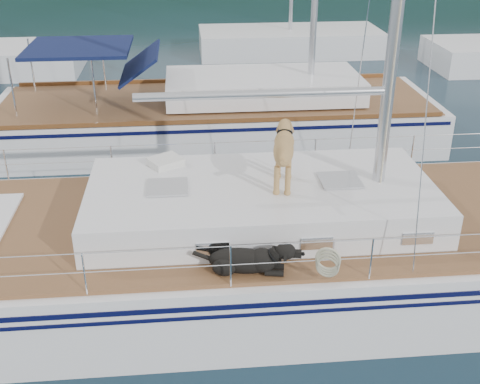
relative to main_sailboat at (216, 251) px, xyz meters
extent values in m
plane|color=black|center=(-0.10, 0.00, -0.67)|extent=(120.00, 120.00, 0.00)
cube|color=white|center=(-0.10, 0.00, -0.17)|extent=(12.00, 3.80, 1.40)
cube|color=brown|center=(-0.10, 0.00, 0.56)|extent=(11.52, 3.50, 0.06)
cube|color=white|center=(0.70, 0.00, 0.86)|extent=(5.20, 2.50, 0.55)
cylinder|color=silver|center=(0.70, 0.00, 2.54)|extent=(3.60, 0.12, 0.12)
cylinder|color=silver|center=(-0.10, -1.74, 1.15)|extent=(10.56, 0.01, 0.01)
cylinder|color=silver|center=(-0.10, 1.75, 1.15)|extent=(10.56, 0.01, 0.01)
cube|color=#1B2CAA|center=(-0.84, 1.59, 0.61)|extent=(0.74, 0.67, 0.05)
cube|color=silver|center=(-0.74, 0.85, 1.20)|extent=(0.63, 0.60, 0.13)
torus|color=#BAB694|center=(1.32, -1.83, 0.95)|extent=(0.43, 0.28, 0.42)
cube|color=white|center=(0.37, 6.45, -0.22)|extent=(11.00, 3.50, 1.30)
cube|color=brown|center=(0.37, 6.45, 0.43)|extent=(10.56, 3.29, 0.06)
cube|color=white|center=(1.57, 6.45, 0.78)|extent=(4.80, 2.30, 0.55)
cube|color=#101946|center=(-2.83, 6.45, 1.83)|extent=(2.40, 2.30, 0.08)
cube|color=white|center=(3.90, 16.00, -0.27)|extent=(7.20, 3.00, 1.10)
camera|label=1|loc=(-0.38, -8.07, 5.00)|focal=45.00mm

